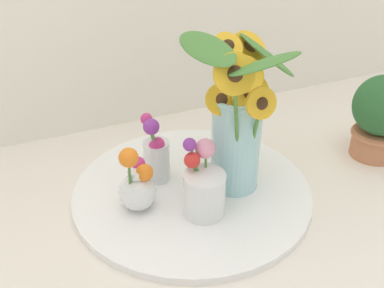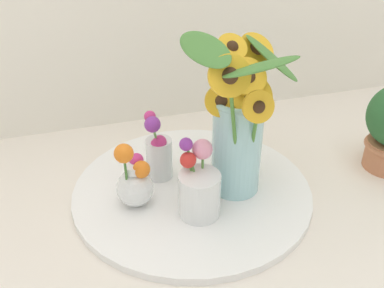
% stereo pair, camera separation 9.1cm
% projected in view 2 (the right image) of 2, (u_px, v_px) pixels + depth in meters
% --- Properties ---
extents(ground_plane, '(6.00, 6.00, 0.00)m').
position_uv_depth(ground_plane, '(194.00, 209.00, 0.94)').
color(ground_plane, silver).
extents(serving_tray, '(0.51, 0.51, 0.02)m').
position_uv_depth(serving_tray, '(192.00, 191.00, 0.98)').
color(serving_tray, white).
rests_on(serving_tray, ground_plane).
extents(mason_jar_sunflowers, '(0.25, 0.23, 0.35)m').
position_uv_depth(mason_jar_sunflowers, '(239.00, 125.00, 0.90)').
color(mason_jar_sunflowers, '#9ED1D6').
rests_on(mason_jar_sunflowers, serving_tray).
extents(vase_small_center, '(0.08, 0.09, 0.16)m').
position_uv_depth(vase_small_center, '(200.00, 188.00, 0.88)').
color(vase_small_center, white).
rests_on(vase_small_center, serving_tray).
extents(vase_bulb_right, '(0.08, 0.08, 0.16)m').
position_uv_depth(vase_bulb_right, '(135.00, 182.00, 0.90)').
color(vase_bulb_right, white).
rests_on(vase_bulb_right, serving_tray).
extents(vase_small_back, '(0.06, 0.07, 0.16)m').
position_uv_depth(vase_small_back, '(158.00, 152.00, 0.98)').
color(vase_small_back, white).
rests_on(vase_small_back, serving_tray).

